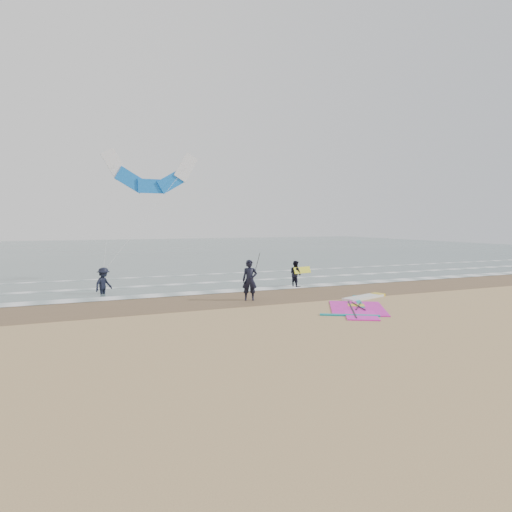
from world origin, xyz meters
name	(u,v)px	position (x,y,z in m)	size (l,w,h in m)	color
ground	(342,316)	(0.00, 0.00, 0.00)	(120.00, 120.00, 0.00)	tan
sea_water	(144,250)	(0.00, 48.00, 0.01)	(120.00, 80.00, 0.02)	#47605E
wet_sand_band	(278,295)	(0.00, 6.00, 0.00)	(120.00, 5.00, 0.01)	brown
foam_waterline	(247,284)	(0.00, 10.44, 0.03)	(120.00, 9.15, 0.02)	white
windsurf_rig	(360,305)	(2.12, 1.66, 0.04)	(5.75, 5.45, 0.14)	white
person_standing	(250,280)	(-2.04, 5.03, 1.01)	(0.74, 0.48, 2.02)	black
person_walking	(296,274)	(2.30, 8.33, 0.79)	(0.76, 0.60, 1.57)	black
person_wading	(103,278)	(-8.53, 9.85, 0.90)	(1.16, 0.67, 1.80)	black
held_pole	(255,270)	(-1.74, 5.03, 1.48)	(0.17, 0.86, 1.82)	black
carried_kiteboard	(302,270)	(2.70, 8.23, 1.00)	(1.30, 0.51, 0.39)	yellow
surf_kite	(151,176)	(-5.00, 14.65, 6.87)	(6.70, 4.96, 7.35)	white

